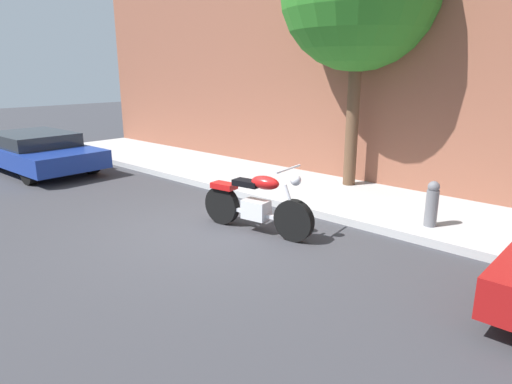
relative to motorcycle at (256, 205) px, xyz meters
name	(u,v)px	position (x,y,z in m)	size (l,w,h in m)	color
ground_plane	(218,231)	(-0.49, -0.44, -0.47)	(60.00, 60.00, 0.00)	#38383D
sidewalk	(319,192)	(-0.49, 2.58, -0.40)	(19.89, 2.62, 0.14)	#B1B1B1
building_facade	(366,24)	(-0.49, 4.14, 3.16)	(19.89, 0.50, 7.26)	brown
motorcycle	(256,205)	(0.00, 0.00, 0.00)	(2.14, 0.70, 1.18)	black
parked_car_blue	(36,150)	(-7.59, -0.51, 0.08)	(4.38, 2.01, 1.03)	black
fire_hydrant	(432,208)	(2.21, 1.87, -0.01)	(0.20, 0.20, 0.91)	slate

